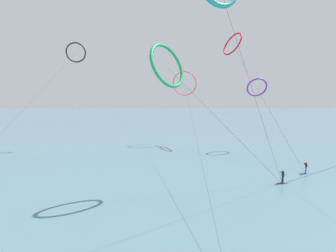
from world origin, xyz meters
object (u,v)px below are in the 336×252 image
Objects in this scene: surfer_cobalt at (306,168)px; kite_coral at (185,84)px; kite_crimson at (233,44)px; surfer_navy at (283,177)px; kite_charcoal at (76,53)px; kite_emerald at (167,66)px; kite_violet at (257,87)px.

surfer_cobalt is 0.04× the size of kite_coral.
surfer_navy is at bearing -23.80° from kite_crimson.
kite_coral reaches higher than surfer_cobalt.
kite_charcoal is (-37.04, 19.36, 18.31)m from surfer_cobalt.
surfer_navy is 43.69m from kite_charcoal.
kite_charcoal reaches higher than surfer_navy.
kite_charcoal reaches higher than kite_coral.
surfer_cobalt is 32.15m from kite_crimson.
kite_emerald is (-14.39, -29.98, -7.90)m from kite_crimson.
surfer_cobalt is at bearing -12.30° from kite_crimson.
kite_crimson reaches higher than surfer_navy.
kite_emerald is at bearing 99.17° from kite_coral.
kite_emerald is at bearing -48.57° from kite_crimson.
kite_coral is at bearing 31.89° from kite_emerald.
kite_emerald is 29.99m from kite_coral.
kite_emerald is at bearing 119.19° from kite_charcoal.
kite_emerald is at bearing -79.41° from surfer_navy.
kite_coral is at bearing -158.01° from surfer_navy.
kite_charcoal is 23.34m from kite_coral.
kite_charcoal reaches higher than kite_violet.
kite_emerald is (-18.89, -5.98, 13.01)m from surfer_cobalt.
kite_charcoal is (-32.54, -4.63, -2.60)m from kite_crimson.
surfer_cobalt is 30.64m from kite_coral.
kite_violet is (3.19, -7.24, -9.55)m from kite_crimson.
kite_crimson is 0.56× the size of kite_coral.
kite_emerald is at bearing 55.22° from kite_violet.
kite_emerald is at bearing -42.63° from surfer_cobalt.
kite_charcoal is at bearing 28.01° from kite_coral.
kite_charcoal is 31.62m from kite_emerald.
kite_crimson is (0.43, 27.92, 20.91)m from surfer_navy.
surfer_cobalt is (4.93, 3.92, 0.00)m from surfer_navy.
kite_charcoal is at bearing -104.81° from kite_crimson.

